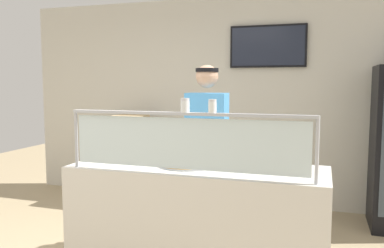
# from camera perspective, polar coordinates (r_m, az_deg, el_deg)

# --- Properties ---
(shop_rear_unit) EXTENTS (6.37, 0.13, 2.70)m
(shop_rear_unit) POSITION_cam_1_polar(r_m,az_deg,el_deg) (5.30, 8.21, 3.30)
(shop_rear_unit) COLOR beige
(shop_rear_unit) RESTS_ON ground
(serving_counter) EXTENTS (1.97, 0.69, 0.95)m
(serving_counter) POSITION_cam_1_polar(r_m,az_deg,el_deg) (3.26, 0.72, -14.26)
(serving_counter) COLOR silver
(serving_counter) RESTS_ON ground
(sneeze_guard) EXTENTS (1.80, 0.06, 0.44)m
(sneeze_guard) POSITION_cam_1_polar(r_m,az_deg,el_deg) (2.81, -1.00, -1.62)
(sneeze_guard) COLOR #B2B5BC
(sneeze_guard) RESTS_ON serving_counter
(pizza_tray) EXTENTS (0.47, 0.47, 0.04)m
(pizza_tray) POSITION_cam_1_polar(r_m,az_deg,el_deg) (3.18, -0.71, -5.55)
(pizza_tray) COLOR #9EA0A8
(pizza_tray) RESTS_ON serving_counter
(pizza_server) EXTENTS (0.14, 0.29, 0.01)m
(pizza_server) POSITION_cam_1_polar(r_m,az_deg,el_deg) (3.16, -0.88, -5.23)
(pizza_server) COLOR #ADAFB7
(pizza_server) RESTS_ON pizza_tray
(parmesan_shaker) EXTENTS (0.06, 0.06, 0.10)m
(parmesan_shaker) POSITION_cam_1_polar(r_m,az_deg,el_deg) (2.79, -0.99, 2.55)
(parmesan_shaker) COLOR white
(parmesan_shaker) RESTS_ON sneeze_guard
(pepper_flake_shaker) EXTENTS (0.06, 0.06, 0.09)m
(pepper_flake_shaker) POSITION_cam_1_polar(r_m,az_deg,el_deg) (2.73, 2.91, 2.42)
(pepper_flake_shaker) COLOR white
(pepper_flake_shaker) RESTS_ON sneeze_guard
(worker_figure) EXTENTS (0.41, 0.50, 1.76)m
(worker_figure) POSITION_cam_1_polar(r_m,az_deg,el_deg) (3.81, 2.15, -3.05)
(worker_figure) COLOR #23232D
(worker_figure) RESTS_ON ground
(prep_shelf) EXTENTS (0.70, 0.55, 0.94)m
(prep_shelf) POSITION_cam_1_polar(r_m,az_deg,el_deg) (5.42, -8.81, -6.15)
(prep_shelf) COLOR #B7BABF
(prep_shelf) RESTS_ON ground
(pizza_box_stack) EXTENTS (0.45, 0.43, 0.22)m
(pizza_box_stack) POSITION_cam_1_polar(r_m,az_deg,el_deg) (5.33, -8.95, -0.00)
(pizza_box_stack) COLOR tan
(pizza_box_stack) RESTS_ON prep_shelf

